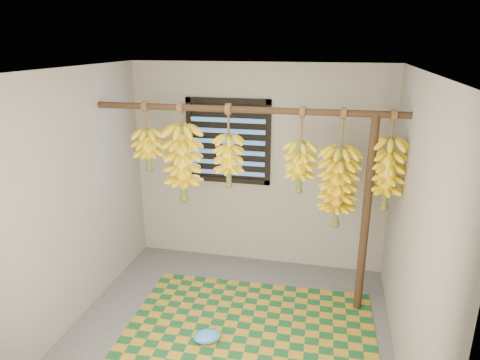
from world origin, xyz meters
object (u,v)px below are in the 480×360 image
(plastic_bag, at_px, (207,336))
(banana_bunch_b, at_px, (183,164))
(banana_bunch_c, at_px, (229,161))
(woven_mat, at_px, (248,337))
(banana_bunch_a, at_px, (148,150))
(banana_bunch_f, at_px, (387,174))
(banana_bunch_d, at_px, (300,167))
(support_post, at_px, (366,218))
(banana_bunch_e, at_px, (338,187))

(plastic_bag, distance_m, banana_bunch_b, 1.67)
(plastic_bag, bearing_deg, banana_bunch_b, 119.60)
(banana_bunch_b, xyz_separation_m, banana_bunch_c, (0.48, 0.00, 0.06))
(woven_mat, distance_m, banana_bunch_b, 1.79)
(banana_bunch_a, distance_m, banana_bunch_f, 2.35)
(banana_bunch_a, relative_size, banana_bunch_c, 0.86)
(banana_bunch_b, relative_size, banana_bunch_d, 1.21)
(support_post, relative_size, plastic_bag, 7.92)
(support_post, relative_size, woven_mat, 0.86)
(banana_bunch_a, bearing_deg, support_post, 0.00)
(support_post, relative_size, banana_bunch_a, 2.80)
(support_post, height_order, banana_bunch_c, banana_bunch_c)
(banana_bunch_e, bearing_deg, plastic_bag, -142.11)
(woven_mat, relative_size, banana_bunch_f, 2.47)
(banana_bunch_a, xyz_separation_m, banana_bunch_e, (1.91, 0.00, -0.26))
(plastic_bag, bearing_deg, banana_bunch_a, 135.25)
(banana_bunch_a, distance_m, banana_bunch_b, 0.39)
(woven_mat, height_order, banana_bunch_d, banana_bunch_d)
(banana_bunch_a, distance_m, banana_bunch_d, 1.55)
(support_post, relative_size, banana_bunch_b, 1.97)
(banana_bunch_a, bearing_deg, banana_bunch_e, 0.00)
(banana_bunch_b, relative_size, banana_bunch_e, 0.88)
(plastic_bag, xyz_separation_m, banana_bunch_b, (-0.47, 0.83, 1.37))
(woven_mat, height_order, banana_bunch_e, banana_bunch_e)
(woven_mat, xyz_separation_m, banana_bunch_f, (1.15, 0.70, 1.45))
(support_post, distance_m, banana_bunch_f, 0.48)
(banana_bunch_f, bearing_deg, banana_bunch_d, 180.00)
(plastic_bag, relative_size, banana_bunch_e, 0.22)
(banana_bunch_b, bearing_deg, support_post, 0.00)
(support_post, xyz_separation_m, banana_bunch_a, (-2.19, 0.00, 0.56))
(banana_bunch_b, bearing_deg, banana_bunch_f, 0.00)
(woven_mat, xyz_separation_m, plastic_bag, (-0.35, -0.14, 0.06))
(woven_mat, distance_m, banana_bunch_d, 1.66)
(support_post, height_order, banana_bunch_a, banana_bunch_a)
(plastic_bag, relative_size, banana_bunch_a, 0.35)
(banana_bunch_c, xyz_separation_m, banana_bunch_f, (1.50, 0.00, -0.04))
(banana_bunch_c, bearing_deg, banana_bunch_d, 0.00)
(banana_bunch_e, bearing_deg, banana_bunch_b, -180.00)
(support_post, bearing_deg, banana_bunch_a, 180.00)
(banana_bunch_b, bearing_deg, banana_bunch_e, 0.00)
(woven_mat, xyz_separation_m, banana_bunch_d, (0.36, 0.70, 1.47))
(woven_mat, xyz_separation_m, banana_bunch_a, (-1.19, 0.70, 1.55))
(banana_bunch_b, bearing_deg, banana_bunch_d, 0.00)
(banana_bunch_a, relative_size, banana_bunch_b, 0.70)
(plastic_bag, xyz_separation_m, banana_bunch_e, (1.07, 0.83, 1.23))
(banana_bunch_c, height_order, banana_bunch_f, same)
(support_post, height_order, woven_mat, support_post)
(plastic_bag, height_order, banana_bunch_f, banana_bunch_f)
(plastic_bag, relative_size, banana_bunch_b, 0.25)
(banana_bunch_c, distance_m, banana_bunch_d, 0.70)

